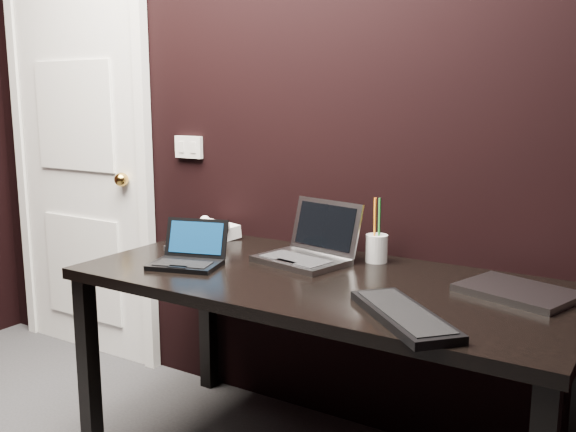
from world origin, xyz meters
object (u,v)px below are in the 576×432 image
Objects in this scene: ext_keyboard at (404,315)px; mobile_phone at (174,242)px; silver_laptop at (308,251)px; pen_cup at (377,247)px; door at (80,156)px; closed_laptop at (518,292)px; desk_phone at (216,230)px; netbook at (188,257)px; desk at (322,299)px.

ext_keyboard is 4.26× the size of mobile_phone.
silver_laptop is 0.88× the size of ext_keyboard.
pen_cup is (0.76, 0.28, 0.02)m from mobile_phone.
door is 2.16m from ext_keyboard.
mobile_phone is (-1.30, -0.13, 0.03)m from closed_laptop.
ext_keyboard is (0.55, -0.41, -0.03)m from silver_laptop.
desk_phone is at bearing 173.92° from closed_laptop.
mobile_phone is (-0.54, -0.14, -0.00)m from silver_laptop.
netbook is 0.45m from desk_phone.
closed_laptop is at bearing -0.75° from silver_laptop.
ext_keyboard is at bearing -118.28° from closed_laptop.
desk_phone is at bearing 153.67° from ext_keyboard.
silver_laptop is at bearing 179.25° from closed_laptop.
desk_phone is at bearing 166.54° from silver_laptop.
desk_phone is (-0.69, 0.28, 0.11)m from desk.
door is at bearing 159.25° from mobile_phone.
door reaches higher than desk_phone.
pen_cup reaches higher than desk_phone.
desk is 4.07× the size of ext_keyboard.
door reaches higher than desk.
silver_laptop is at bearing 14.90° from mobile_phone.
desk_phone is 2.12× the size of mobile_phone.
closed_laptop is (2.26, -0.23, -0.29)m from door.
netbook reaches higher than desk_phone.
pen_cup is (1.72, -0.09, -0.25)m from door.
desk_phone is (-0.19, 0.41, 0.00)m from netbook.
mobile_phone is 0.41× the size of pen_cup.
desk_phone reaches higher than desk.
closed_laptop is at bearing -14.75° from pen_cup.
silver_laptop is 1.77× the size of desk_phone.
desk_phone reaches higher than closed_laptop.
door is at bearing 177.02° from pen_cup.
desk is 0.32m from pen_cup.
door reaches higher than silver_laptop.
netbook reaches higher than desk.
netbook is at bearing -141.01° from silver_laptop.
mobile_phone reaches higher than ext_keyboard.
netbook is at bearing -143.86° from pen_cup.
netbook is 0.81× the size of silver_laptop.
ext_keyboard is 1.72× the size of pen_cup.
closed_laptop is at bearing 5.84° from mobile_phone.
silver_laptop is (1.50, -0.22, -0.26)m from door.
door is at bearing 162.88° from ext_keyboard.
mobile_phone is 0.80m from pen_cup.
door reaches higher than closed_laptop.
ext_keyboard is at bearing -26.33° from desk_phone.
door reaches higher than netbook.
mobile_phone is (0.96, -0.37, -0.27)m from door.
netbook is 0.44m from silver_laptop.
silver_laptop reaches higher than mobile_phone.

